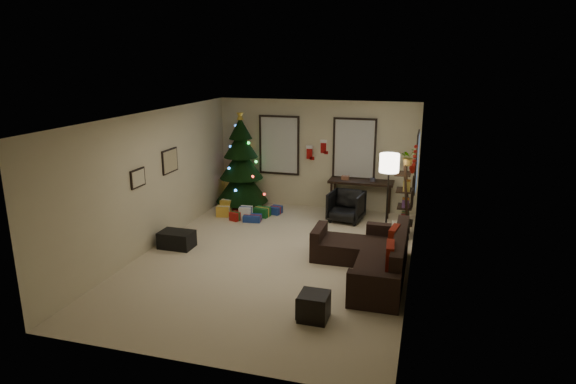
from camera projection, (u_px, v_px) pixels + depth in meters
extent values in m
plane|color=beige|center=(274.00, 258.00, 9.41)|extent=(7.00, 7.00, 0.00)
plane|color=white|center=(273.00, 115.00, 8.71)|extent=(7.00, 7.00, 0.00)
plane|color=beige|center=(316.00, 155.00, 12.31)|extent=(5.00, 0.00, 5.00)
plane|color=beige|center=(184.00, 263.00, 5.81)|extent=(5.00, 0.00, 5.00)
plane|color=beige|center=(153.00, 180.00, 9.72)|extent=(0.00, 7.00, 7.00)
plane|color=beige|center=(414.00, 200.00, 8.40)|extent=(0.00, 7.00, 7.00)
cube|color=#728CB2|center=(279.00, 145.00, 12.48)|extent=(0.94, 0.02, 1.35)
cube|color=beige|center=(279.00, 145.00, 12.48)|extent=(0.94, 0.03, 1.35)
cube|color=#728CB2|center=(354.00, 149.00, 11.97)|extent=(0.94, 0.02, 1.35)
cube|color=beige|center=(354.00, 149.00, 11.97)|extent=(0.94, 0.03, 1.35)
cube|color=#728CB2|center=(418.00, 162.00, 10.73)|extent=(0.05, 0.27, 1.17)
cube|color=beige|center=(418.00, 162.00, 10.73)|extent=(0.05, 0.45, 1.17)
cylinder|color=black|center=(242.00, 200.00, 12.72)|extent=(0.10, 0.10, 0.29)
cone|color=black|center=(242.00, 183.00, 12.61)|extent=(1.33, 1.33, 0.93)
cone|color=black|center=(241.00, 163.00, 12.47)|extent=(1.09, 1.09, 0.78)
cone|color=black|center=(241.00, 144.00, 12.34)|extent=(0.86, 0.86, 0.68)
cone|color=black|center=(240.00, 128.00, 12.24)|extent=(0.59, 0.59, 0.54)
cylinder|color=maroon|center=(242.00, 205.00, 12.76)|extent=(1.07, 1.07, 0.04)
cube|color=navy|center=(276.00, 210.00, 12.06)|extent=(0.25, 0.30, 0.18)
cube|color=gold|center=(223.00, 211.00, 11.85)|extent=(0.30, 0.22, 0.25)
cube|color=maroon|center=(236.00, 216.00, 11.56)|extent=(0.22, 0.22, 0.20)
cube|color=silver|center=(246.00, 213.00, 11.64)|extent=(0.28, 0.25, 0.30)
cube|color=#14591E|center=(262.00, 212.00, 11.84)|extent=(0.35, 0.28, 0.22)
cube|color=navy|center=(252.00, 218.00, 11.51)|extent=(0.40, 0.30, 0.15)
cube|color=gold|center=(227.00, 205.00, 12.29)|extent=(0.26, 0.26, 0.28)
cube|color=black|center=(381.00, 268.00, 8.52)|extent=(0.80, 2.13, 0.37)
cube|color=black|center=(400.00, 247.00, 8.33)|extent=(0.20, 2.13, 0.46)
cube|color=black|center=(373.00, 292.00, 7.41)|extent=(0.80, 0.20, 0.58)
cube|color=black|center=(387.00, 239.00, 9.57)|extent=(0.80, 0.20, 0.58)
cube|color=black|center=(343.00, 249.00, 9.34)|extent=(0.75, 0.80, 0.37)
cube|color=black|center=(319.00, 241.00, 9.44)|extent=(0.18, 0.80, 0.58)
cube|color=maroon|center=(390.00, 257.00, 7.79)|extent=(0.15, 0.46, 0.46)
cube|color=maroon|center=(394.00, 239.00, 8.58)|extent=(0.18, 0.45, 0.44)
cube|color=beige|center=(395.00, 234.00, 8.83)|extent=(0.16, 0.40, 0.39)
cube|color=black|center=(314.00, 306.00, 7.16)|extent=(0.42, 0.42, 0.40)
cube|color=black|center=(312.00, 307.00, 7.20)|extent=(0.42, 0.42, 0.34)
cube|color=black|center=(361.00, 182.00, 11.88)|extent=(1.54, 0.55, 0.06)
cylinder|color=black|center=(331.00, 199.00, 11.96)|extent=(0.06, 0.06, 0.77)
cylinder|color=black|center=(335.00, 194.00, 12.37)|extent=(0.06, 0.06, 0.77)
cylinder|color=black|center=(388.00, 203.00, 11.60)|extent=(0.06, 0.06, 0.77)
cylinder|color=black|center=(389.00, 198.00, 12.01)|extent=(0.06, 0.06, 0.77)
imported|color=black|center=(346.00, 206.00, 11.45)|extent=(0.77, 0.74, 0.71)
cube|color=black|center=(406.00, 203.00, 10.14)|extent=(0.05, 0.05, 1.59)
cube|color=black|center=(407.00, 198.00, 10.53)|extent=(0.05, 0.05, 1.59)
cube|color=black|center=(404.00, 222.00, 10.47)|extent=(0.30, 0.44, 0.03)
cube|color=black|center=(405.00, 207.00, 10.38)|extent=(0.30, 0.44, 0.03)
cube|color=black|center=(406.00, 190.00, 10.29)|extent=(0.30, 0.44, 0.03)
cube|color=black|center=(407.00, 174.00, 10.20)|extent=(0.30, 0.44, 0.03)
imported|color=#4C4C4C|center=(409.00, 154.00, 9.99)|extent=(0.54, 0.54, 0.46)
cylinder|color=black|center=(385.00, 241.00, 10.24)|extent=(0.32, 0.32, 0.03)
cylinder|color=black|center=(387.00, 204.00, 10.03)|extent=(0.03, 0.03, 1.55)
cylinder|color=white|center=(389.00, 163.00, 9.80)|extent=(0.39, 0.39, 0.37)
cube|color=black|center=(170.00, 161.00, 10.28)|extent=(0.04, 0.60, 0.50)
cube|color=tan|center=(170.00, 161.00, 10.28)|extent=(0.01, 0.54, 0.45)
cube|color=black|center=(138.00, 178.00, 9.18)|extent=(0.04, 0.45, 0.35)
cube|color=beige|center=(138.00, 178.00, 9.18)|extent=(0.01, 0.41, 0.31)
cube|color=black|center=(412.00, 198.00, 7.79)|extent=(0.03, 0.22, 0.28)
cube|color=black|center=(413.00, 183.00, 8.08)|extent=(0.03, 0.18, 0.22)
cube|color=black|center=(412.00, 201.00, 8.16)|extent=(0.03, 0.20, 0.16)
cube|color=black|center=(414.00, 185.00, 8.43)|extent=(0.03, 0.26, 0.20)
cube|color=black|center=(414.00, 186.00, 8.78)|extent=(0.03, 0.18, 0.24)
cube|color=black|center=(415.00, 169.00, 8.71)|extent=(0.03, 0.16, 0.16)
cube|color=#990F0C|center=(309.00, 153.00, 12.24)|extent=(0.14, 0.04, 0.30)
cube|color=white|center=(310.00, 147.00, 12.21)|extent=(0.16, 0.05, 0.08)
cube|color=#990F0C|center=(312.00, 158.00, 12.26)|extent=(0.10, 0.04, 0.08)
cube|color=#990F0C|center=(324.00, 147.00, 12.22)|extent=(0.14, 0.04, 0.30)
cube|color=white|center=(324.00, 141.00, 12.18)|extent=(0.16, 0.05, 0.08)
cube|color=#990F0C|center=(326.00, 153.00, 12.24)|extent=(0.10, 0.04, 0.08)
cube|color=black|center=(177.00, 239.00, 9.89)|extent=(0.67, 0.45, 0.33)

